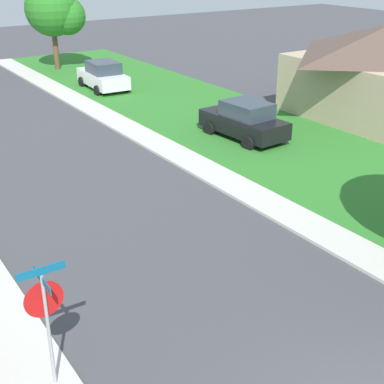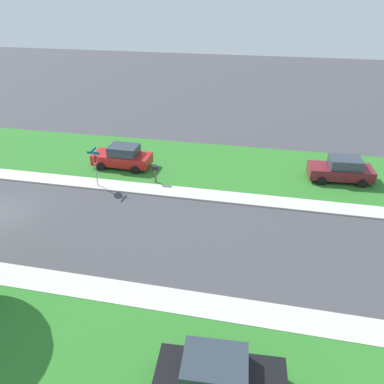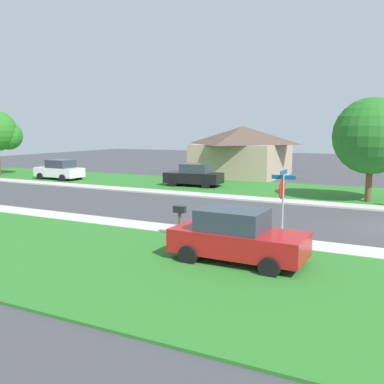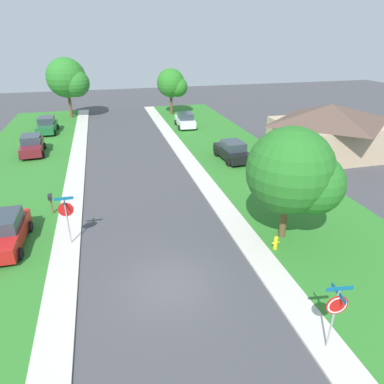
{
  "view_description": "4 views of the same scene",
  "coord_description": "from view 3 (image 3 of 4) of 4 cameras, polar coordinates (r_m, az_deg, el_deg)",
  "views": [
    {
      "loc": [
        -6.87,
        -4.09,
        8.03
      ],
      "look_at": [
        1.37,
        8.31,
        1.4
      ],
      "focal_mm": 51.5,
      "sensor_mm": 36.0,
      "label": 1
    },
    {
      "loc": [
        15.83,
        15.24,
        12.11
      ],
      "look_at": [
        -2.58,
        11.45,
        1.4
      ],
      "focal_mm": 34.24,
      "sensor_mm": 36.0,
      "label": 2
    },
    {
      "loc": [
        -20.23,
        0.4,
        4.26
      ],
      "look_at": [
        -2.66,
        9.23,
        1.4
      ],
      "focal_mm": 40.0,
      "sensor_mm": 36.0,
      "label": 3
    },
    {
      "loc": [
        -2.12,
        -11.8,
        10.14
      ],
      "look_at": [
        2.62,
        6.29,
        1.4
      ],
      "focal_mm": 31.87,
      "sensor_mm": 36.0,
      "label": 4
    }
  ],
  "objects": [
    {
      "name": "lawn_east",
      "position": [
        32.1,
        5.26,
        0.69
      ],
      "size": [
        8.0,
        56.0,
        0.08
      ],
      "primitive_type": "cube",
      "color": "#2D7528",
      "rests_on": "ground"
    },
    {
      "name": "sidewalk_west",
      "position": [
        19.84,
        -9.87,
        -4.1
      ],
      "size": [
        1.4,
        56.0,
        0.1
      ],
      "primitive_type": "cube",
      "color": "beige",
      "rests_on": "ground"
    },
    {
      "name": "car_white_kerbside_mid",
      "position": [
        38.21,
        -17.24,
        2.82
      ],
      "size": [
        2.23,
        4.4,
        1.76
      ],
      "color": "white",
      "rests_on": "ground"
    },
    {
      "name": "mailbox",
      "position": [
        16.8,
        -1.66,
        -2.88
      ],
      "size": [
        0.27,
        0.49,
        1.31
      ],
      "color": "brown",
      "rests_on": "ground"
    },
    {
      "name": "sidewalk_east",
      "position": [
        27.82,
        1.71,
        -0.43
      ],
      "size": [
        1.4,
        56.0,
        0.1
      ],
      "primitive_type": "cube",
      "color": "beige",
      "rests_on": "ground"
    },
    {
      "name": "car_black_behind_trees",
      "position": [
        32.14,
        0.29,
        2.23
      ],
      "size": [
        2.25,
        4.41,
        1.76
      ],
      "color": "black",
      "rests_on": "ground"
    },
    {
      "name": "car_red_far_down_street",
      "position": [
        13.84,
        5.98,
        -5.93
      ],
      "size": [
        2.1,
        4.33,
        1.76
      ],
      "color": "red",
      "rests_on": "ground"
    },
    {
      "name": "stop_sign_far_corner",
      "position": [
        16.48,
        11.96,
        -0.18
      ],
      "size": [
        0.92,
        0.92,
        2.77
      ],
      "color": "#9E9EA3",
      "rests_on": "ground"
    },
    {
      "name": "tree_corner_large",
      "position": [
        27.17,
        23.2,
        6.57
      ],
      "size": [
        4.74,
        4.41,
        6.12
      ],
      "color": "brown",
      "rests_on": "ground"
    },
    {
      "name": "house_right_setback",
      "position": [
        39.78,
        6.76,
        5.51
      ],
      "size": [
        9.0,
        7.8,
        4.6
      ],
      "color": "tan",
      "rests_on": "ground"
    },
    {
      "name": "lawn_west",
      "position": [
        16.42,
        -19.73,
        -7.11
      ],
      "size": [
        8.0,
        56.0,
        0.08
      ],
      "primitive_type": "cube",
      "color": "#2D7528",
      "rests_on": "ground"
    }
  ]
}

